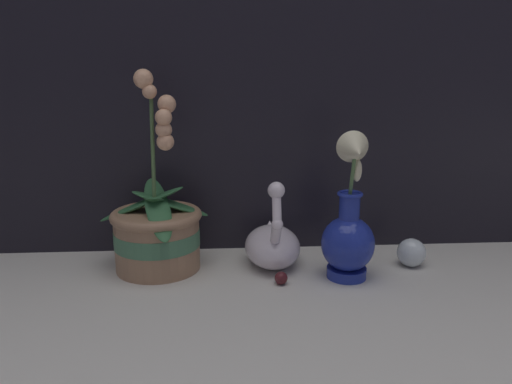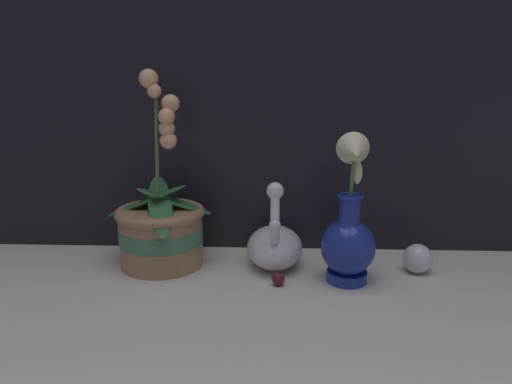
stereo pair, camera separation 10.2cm
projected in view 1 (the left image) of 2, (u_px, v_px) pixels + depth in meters
name	position (u px, v px, depth m)	size (l,w,h in m)	color
ground_plane	(279.00, 294.00, 0.94)	(2.80, 2.80, 0.00)	beige
orchid_potted_plant	(157.00, 229.00, 1.04)	(0.24, 0.23, 0.41)	#9E7556
swan_figurine	(272.00, 243.00, 1.07)	(0.12, 0.20, 0.20)	white
blue_vase	(349.00, 232.00, 0.99)	(0.11, 0.11, 0.30)	navy
glass_sphere	(411.00, 253.00, 1.06)	(0.06, 0.06, 0.06)	silver
glass_bauble	(281.00, 278.00, 0.98)	(0.03, 0.03, 0.03)	#4C191E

